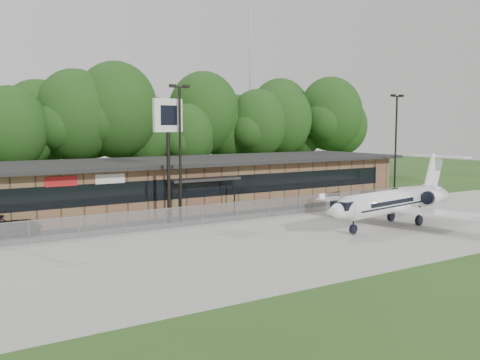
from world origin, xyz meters
TOP-DOWN VIEW (x-y plane):
  - ground at (0.00, 0.00)m, footprint 160.00×160.00m
  - apron at (0.00, 8.00)m, footprint 64.00×18.00m
  - parking_lot at (0.00, 19.50)m, footprint 50.00×9.00m
  - terminal at (-0.00, 23.94)m, footprint 41.00×11.65m
  - fence at (0.00, 15.00)m, footprint 46.00×0.04m
  - treeline at (0.00, 42.00)m, footprint 72.00×12.00m
  - radio_mast at (22.00, 48.00)m, footprint 0.20×0.20m
  - light_pole_mid at (-5.00, 16.50)m, footprint 1.55×0.30m
  - light_pole_right at (18.00, 16.50)m, footprint 1.55×0.30m
  - business_jet at (7.57, 7.22)m, footprint 14.99×13.43m
  - suv at (-17.07, 18.51)m, footprint 5.59×3.72m
  - pole_sign at (-5.81, 16.79)m, footprint 2.43×0.68m

SIDE VIEW (x-z plane):
  - ground at x=0.00m, z-range 0.00..0.00m
  - parking_lot at x=0.00m, z-range 0.00..0.06m
  - apron at x=0.00m, z-range 0.00..0.08m
  - suv at x=-17.07m, z-range 0.00..1.43m
  - fence at x=0.00m, z-range 0.02..1.54m
  - business_jet at x=7.57m, z-range -0.72..4.33m
  - terminal at x=0.00m, z-range 0.03..4.33m
  - light_pole_mid at x=-5.00m, z-range 0.86..11.09m
  - light_pole_right at x=18.00m, z-range 0.86..11.09m
  - pole_sign at x=-5.81m, z-range 2.44..11.66m
  - treeline at x=0.00m, z-range 0.00..15.00m
  - radio_mast at x=22.00m, z-range 0.00..25.00m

